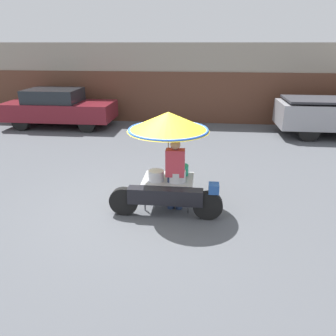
% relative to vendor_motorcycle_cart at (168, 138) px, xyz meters
% --- Properties ---
extents(ground_plane, '(36.00, 36.00, 0.00)m').
position_rel_vendor_motorcycle_cart_xyz_m(ground_plane, '(-0.50, -0.27, -1.51)').
color(ground_plane, '#4C4F54').
extents(shopfront_building, '(28.00, 2.06, 3.31)m').
position_rel_vendor_motorcycle_cart_xyz_m(shopfront_building, '(-0.50, 8.95, 0.14)').
color(shopfront_building, gray).
rests_on(shopfront_building, ground).
extents(vendor_motorcycle_cart, '(2.28, 1.66, 2.03)m').
position_rel_vendor_motorcycle_cart_xyz_m(vendor_motorcycle_cart, '(0.00, 0.00, 0.00)').
color(vendor_motorcycle_cart, black).
rests_on(vendor_motorcycle_cart, ground).
extents(vendor_person, '(0.38, 0.22, 1.52)m').
position_rel_vendor_motorcycle_cart_xyz_m(vendor_person, '(0.15, -0.12, -0.66)').
color(vendor_person, navy).
rests_on(vendor_person, ground).
extents(parked_car, '(4.40, 1.84, 1.55)m').
position_rel_vendor_motorcycle_cart_xyz_m(parked_car, '(-5.24, 6.60, -0.70)').
color(parked_car, black).
rests_on(parked_car, ground).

